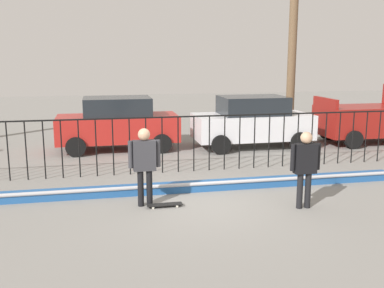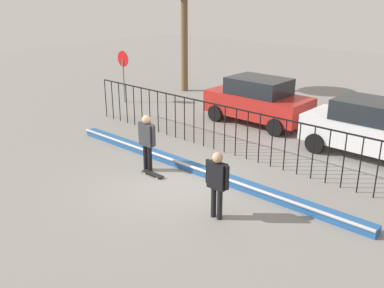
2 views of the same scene
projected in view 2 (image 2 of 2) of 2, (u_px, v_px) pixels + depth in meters
name	position (u px, v px, depth m)	size (l,w,h in m)	color
ground_plane	(175.00, 183.00, 12.78)	(60.00, 60.00, 0.00)	gray
bowl_coping_ledge	(197.00, 169.00, 13.43)	(11.00, 0.40, 0.27)	#235699
perimeter_fence	(236.00, 127.00, 14.47)	(14.04, 0.04, 1.65)	black
skateboarder	(147.00, 138.00, 13.28)	(0.72, 0.27, 1.78)	black
skateboard	(153.00, 174.00, 13.23)	(0.80, 0.20, 0.07)	black
camera_operator	(217.00, 179.00, 10.51)	(0.70, 0.26, 1.73)	black
parked_car_red	(258.00, 100.00, 18.01)	(4.30, 2.12, 1.90)	#B2231E
parked_car_white	(371.00, 128.00, 14.50)	(4.30, 2.12, 1.90)	silver
stop_sign	(123.00, 69.00, 21.07)	(0.76, 0.07, 2.50)	slate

